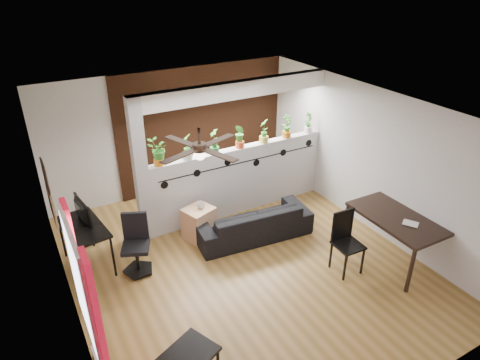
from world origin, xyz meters
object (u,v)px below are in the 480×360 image
Objects in this scene: ceiling_fan at (200,150)px; potted_plant_0 at (158,152)px; cube_shelf at (199,223)px; office_chair at (137,248)px; sofa at (252,222)px; computer_desk at (83,230)px; potted_plant_2 at (214,140)px; potted_plant_6 at (309,122)px; folding_chair at (345,236)px; potted_plant_3 at (240,135)px; potted_plant_5 at (287,125)px; potted_plant_1 at (187,146)px; dining_table at (398,221)px; cup at (201,206)px; potted_plant_4 at (264,130)px.

ceiling_fan reaches higher than potted_plant_0.
office_chair is (-1.23, -0.35, 0.13)m from cube_shelf.
sofa is 2.85m from computer_desk.
office_chair is (-1.81, -0.83, -1.16)m from potted_plant_2.
ceiling_fan is 2.78× the size of potted_plant_6.
potted_plant_6 is 2.77m from folding_chair.
potted_plant_3 is 0.76× the size of cube_shelf.
ceiling_fan is 2.22m from potted_plant_2.
computer_desk is (-4.59, -0.34, -0.88)m from potted_plant_6.
potted_plant_5 is (1.58, -0.00, 0.00)m from potted_plant_2.
potted_plant_0 is 0.41× the size of computer_desk.
potted_plant_3 is at bearing 103.10° from folding_chair.
potted_plant_0 reaches higher than folding_chair.
potted_plant_6 is 4.17m from office_chair.
folding_chair is at bearing -56.03° from potted_plant_1.
ceiling_fan is at bearing 39.69° from sofa.
office_chair is at bearing -160.36° from potted_plant_3.
potted_plant_3 is 1.77m from cube_shelf.
ceiling_fan is 2.01m from potted_plant_1.
potted_plant_5 is (1.05, -0.00, 0.01)m from potted_plant_3.
potted_plant_3 is 0.30× the size of dining_table.
office_chair is at bearing -166.18° from potted_plant_5.
ceiling_fan is 2.53× the size of potted_plant_5.
potted_plant_5 is at bearing 78.22° from folding_chair.
potted_plant_5 is at bearing -0.00° from potted_plant_0.
potted_plant_6 is (0.53, 0.00, -0.02)m from potted_plant_5.
potted_plant_2 is 0.98× the size of potted_plant_5.
cube_shelf is 0.35m from cup.
ceiling_fan is at bearing -90.64° from potted_plant_0.
potted_plant_6 reaches higher than office_chair.
sofa is 3.32× the size of cube_shelf.
cup is (-0.81, 0.42, 0.36)m from sofa.
computer_desk is 5.00m from dining_table.
potted_plant_5 is at bearing -139.36° from sofa.
sofa is 1.30× the size of dining_table.
potted_plant_0 is 2.63m from potted_plant_5.
potted_plant_0 is 1.46m from cube_shelf.
folding_chair reaches higher than dining_table.
potted_plant_1 is 2.63m from potted_plant_6.
cup is (-1.06, -0.48, -0.94)m from potted_plant_3.
potted_plant_0 is 1.19m from cup.
sofa is at bearing -145.37° from potted_plant_5.
computer_desk is 4.11m from folding_chair.
potted_plant_4 is 2.14m from cube_shelf.
potted_plant_2 is 1.08× the size of potted_plant_6.
potted_plant_5 is 0.53m from potted_plant_6.
potted_plant_5 is (0.53, -0.00, 0.00)m from potted_plant_4.
cup is (-1.58, -0.48, -0.95)m from potted_plant_4.
potted_plant_0 is 2.11m from potted_plant_4.
potted_plant_5 reaches higher than potted_plant_4.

